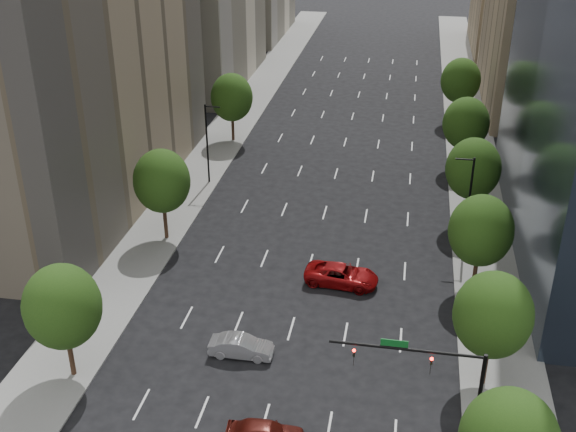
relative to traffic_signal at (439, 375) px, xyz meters
The scene contains 16 objects.
sidewalk_left 40.05m from the traffic_signal, 130.94° to the left, with size 6.00×200.00×0.15m, color slate.
sidewalk_right 30.84m from the traffic_signal, 80.59° to the left, with size 6.00×200.00×0.15m, color slate.
filler_right 104.05m from the traffic_signal, 82.00° to the left, with size 14.00×26.00×16.00m, color #8C7759.
tree_right_1 6.96m from the traffic_signal, 59.96° to the left, with size 5.20×5.20×8.75m.
tree_right_2 18.34m from the traffic_signal, 79.09° to the left, with size 5.20×5.20×8.61m.
tree_right_3 30.21m from the traffic_signal, 83.40° to the left, with size 5.20×5.20×8.89m.
tree_right_4 44.14m from the traffic_signal, 85.49° to the left, with size 5.20×5.20×8.46m.
tree_right_5 60.11m from the traffic_signal, 86.69° to the left, with size 5.20×5.20×8.75m.
tree_left_0 24.62m from the traffic_signal, behind, with size 5.20×5.20×8.75m.
tree_left_1 32.96m from the traffic_signal, 138.11° to the left, with size 5.20×5.20×8.97m.
tree_left_2 53.91m from the traffic_signal, 117.07° to the left, with size 5.20×5.20×8.68m.
streetlight_rn 25.17m from the traffic_signal, 83.37° to the left, with size 1.70×0.20×9.00m.
streetlight_ln 42.42m from the traffic_signal, 124.40° to the left, with size 1.70×0.20×9.00m.
traffic_signal is the anchor object (origin of this frame).
car_silver 15.52m from the traffic_signal, 155.41° to the left, with size 1.62×4.66×1.53m, color #98989D.
car_red_far 19.05m from the traffic_signal, 113.62° to the left, with size 2.85×6.19×1.72m, color maroon.
Camera 1 is at (7.52, -3.89, 32.53)m, focal length 44.36 mm.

